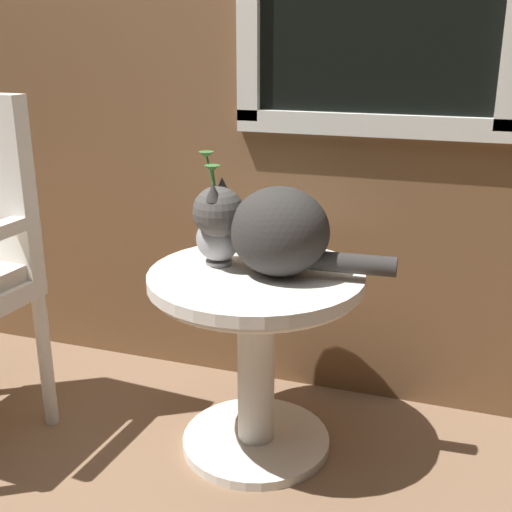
# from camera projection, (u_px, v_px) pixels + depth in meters

# --- Properties ---
(ground_plane) EXTENTS (6.00, 6.00, 0.00)m
(ground_plane) POSITION_uv_depth(u_px,v_px,m) (160.00, 491.00, 1.84)
(ground_plane) COLOR #7F6047
(back_wall) EXTENTS (4.00, 0.07, 2.60)m
(back_wall) POSITION_uv_depth(u_px,v_px,m) (249.00, 10.00, 2.08)
(back_wall) COLOR brown
(back_wall) RESTS_ON ground_plane
(wicker_side_table) EXTENTS (0.63, 0.63, 0.58)m
(wicker_side_table) POSITION_uv_depth(u_px,v_px,m) (256.00, 327.00, 1.93)
(wicker_side_table) COLOR silver
(wicker_side_table) RESTS_ON ground_plane
(cat) EXTENTS (0.58, 0.27, 0.26)m
(cat) POSITION_uv_depth(u_px,v_px,m) (273.00, 229.00, 1.82)
(cat) COLOR #33302D
(cat) RESTS_ON wicker_side_table
(pewter_vase_with_ivy) EXTENTS (0.13, 0.13, 0.33)m
(pewter_vase_with_ivy) POSITION_uv_depth(u_px,v_px,m) (218.00, 234.00, 1.91)
(pewter_vase_with_ivy) COLOR #99999E
(pewter_vase_with_ivy) RESTS_ON wicker_side_table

